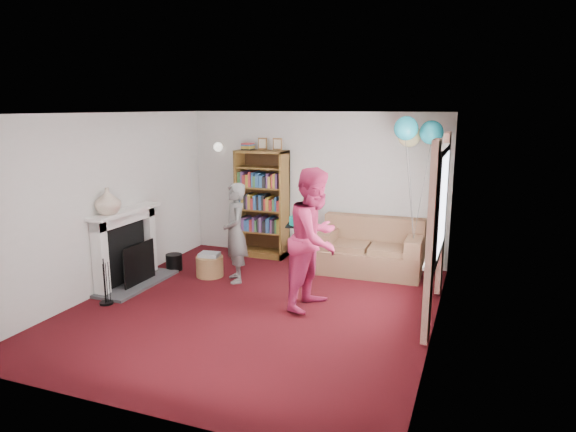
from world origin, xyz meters
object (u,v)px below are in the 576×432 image
at_px(bookcase, 263,204).
at_px(birthday_cake, 300,221).
at_px(sofa, 371,252).
at_px(person_magenta, 315,239).
at_px(person_striped, 235,233).

height_order(bookcase, birthday_cake, bookcase).
xyz_separation_m(sofa, birthday_cake, (-0.64, -1.60, 0.78)).
relative_size(bookcase, person_magenta, 1.12).
height_order(bookcase, person_magenta, bookcase).
distance_m(bookcase, sofa, 2.07).
bearing_deg(birthday_cake, sofa, 68.25).
bearing_deg(person_striped, bookcase, 151.90).
distance_m(sofa, birthday_cake, 1.89).
bearing_deg(sofa, birthday_cake, -113.19).
height_order(bookcase, person_striped, bookcase).
xyz_separation_m(person_striped, birthday_cake, (1.16, -0.41, 0.36)).
relative_size(person_striped, birthday_cake, 4.47).
height_order(sofa, person_striped, person_striped).
height_order(sofa, birthday_cake, birthday_cake).
relative_size(sofa, birthday_cake, 4.82).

